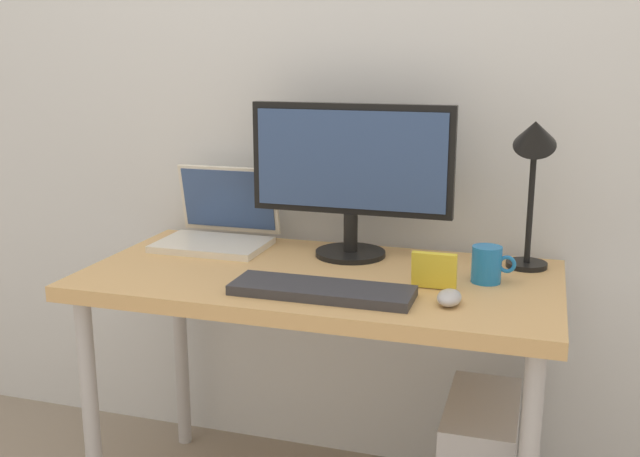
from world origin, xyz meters
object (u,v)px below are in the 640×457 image
laptop (219,225)px  keyboard (322,290)px  desk (320,299)px  monitor (351,170)px  desk_lamp (534,157)px  coffee_mug (487,264)px  photo_frame (434,270)px  mouse (449,298)px

laptop → keyboard: bearing=-40.4°
desk → monitor: size_ratio=2.16×
desk_lamp → coffee_mug: (-0.09, -0.14, -0.26)m
desk → photo_frame: 0.33m
coffee_mug → photo_frame: 0.15m
desk_lamp → desk: bearing=-160.6°
desk_lamp → keyboard: 0.65m
monitor → mouse: 0.52m
laptop → coffee_mug: bearing=-10.7°
laptop → desk_lamp: bearing=-1.0°
keyboard → mouse: size_ratio=4.89×
desk_lamp → keyboard: size_ratio=0.98×
desk → keyboard: size_ratio=2.81×
desk_lamp → photo_frame: (-0.21, -0.23, -0.26)m
monitor → keyboard: 0.43m
laptop → monitor: bearing=-2.2°
laptop → desk_lamp: 0.93m
monitor → photo_frame: monitor is taller
monitor → desk_lamp: same height
keyboard → desk_lamp: bearing=37.8°
coffee_mug → photo_frame: same height
monitor → coffee_mug: bearing=-19.1°
monitor → laptop: size_ratio=1.79×
mouse → desk_lamp: bearing=64.4°
laptop → mouse: (0.74, -0.35, -0.04)m
desk → laptop: 0.45m
desk → laptop: (-0.38, 0.20, 0.13)m
keyboard → mouse: (0.30, 0.02, 0.01)m
monitor → laptop: bearing=177.8°
desk → coffee_mug: coffee_mug is taller
monitor → photo_frame: size_ratio=5.20×
coffee_mug → monitor: bearing=160.9°
keyboard → coffee_mug: 0.43m
laptop → keyboard: size_ratio=0.73×
laptop → photo_frame: bearing=-19.8°
keyboard → coffee_mug: size_ratio=3.99×
desk_lamp → mouse: 0.47m
desk_lamp → coffee_mug: bearing=-124.0°
photo_frame → monitor: bearing=139.7°
monitor → mouse: bearing=-45.9°
desk → mouse: (0.36, -0.15, 0.09)m
desk → mouse: 0.40m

